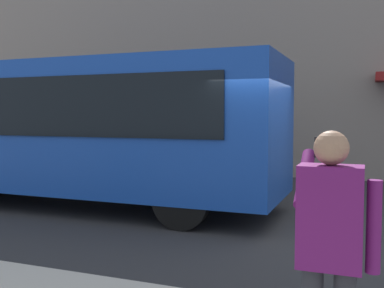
% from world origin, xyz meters
% --- Properties ---
extents(ground_plane, '(60.00, 60.00, 0.00)m').
position_xyz_m(ground_plane, '(0.00, 0.00, 0.00)').
color(ground_plane, '#2B2B2D').
extents(red_bus, '(9.05, 2.54, 3.08)m').
position_xyz_m(red_bus, '(4.80, -0.34, 1.68)').
color(red_bus, '#1947AD').
rests_on(red_bus, ground_plane).
extents(pedestrian_photographer, '(0.53, 0.52, 1.70)m').
position_xyz_m(pedestrian_photographer, '(-0.92, 4.77, 1.14)').
color(pedestrian_photographer, '#2D2D33').
rests_on(pedestrian_photographer, sidewalk_curb).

